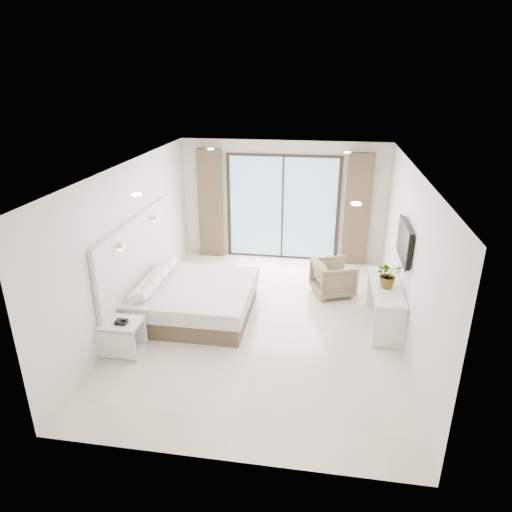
# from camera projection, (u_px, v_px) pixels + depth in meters

# --- Properties ---
(ground) EXTENTS (6.20, 6.20, 0.00)m
(ground) POSITION_uv_depth(u_px,v_px,m) (263.00, 322.00, 7.96)
(ground) COLOR beige
(ground) RESTS_ON ground
(room_shell) EXTENTS (4.62, 6.22, 2.72)m
(room_shell) POSITION_uv_depth(u_px,v_px,m) (259.00, 222.00, 8.10)
(room_shell) COLOR silver
(room_shell) RESTS_ON ground
(bed) EXTENTS (2.06, 1.96, 0.71)m
(bed) POSITION_uv_depth(u_px,v_px,m) (193.00, 299.00, 8.11)
(bed) COLOR brown
(bed) RESTS_ON ground
(nightstand) EXTENTS (0.60, 0.49, 0.55)m
(nightstand) POSITION_uv_depth(u_px,v_px,m) (122.00, 337.00, 6.99)
(nightstand) COLOR silver
(nightstand) RESTS_ON ground
(phone) EXTENTS (0.18, 0.14, 0.06)m
(phone) POSITION_uv_depth(u_px,v_px,m) (121.00, 322.00, 6.83)
(phone) COLOR black
(phone) RESTS_ON nightstand
(console_desk) EXTENTS (0.49, 1.56, 0.77)m
(console_desk) POSITION_uv_depth(u_px,v_px,m) (385.00, 297.00, 7.64)
(console_desk) COLOR silver
(console_desk) RESTS_ON ground
(plant) EXTENTS (0.53, 0.56, 0.36)m
(plant) POSITION_uv_depth(u_px,v_px,m) (388.00, 277.00, 7.44)
(plant) COLOR #33662D
(plant) RESTS_ON console_desk
(armchair) EXTENTS (0.90, 0.92, 0.75)m
(armchair) POSITION_uv_depth(u_px,v_px,m) (333.00, 276.00, 8.85)
(armchair) COLOR #7F6F53
(armchair) RESTS_ON ground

